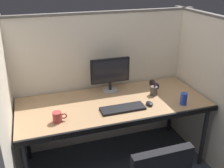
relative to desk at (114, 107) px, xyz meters
The scene contains 11 objects.
cubicle_partition_rear 0.47m from the desk, 90.00° to the left, with size 2.21×0.06×1.57m.
cubicle_partition_left 1.00m from the desk, behind, with size 0.06×1.41×1.57m.
cubicle_partition_right 1.00m from the desk, ahead, with size 0.06×1.41×1.57m.
desk is the anchor object (origin of this frame).
monitor_center 0.39m from the desk, 79.77° to the left, with size 0.43×0.17×0.37m.
keyboard_main 0.17m from the desk, 76.22° to the right, with size 0.43×0.15×0.02m, color black.
computer_mouse 0.36m from the desk, 25.92° to the right, with size 0.06×0.10×0.04m.
soda_can 0.70m from the desk, 20.88° to the right, with size 0.07×0.07×0.12m, color #263FB2.
red_stapler 0.61m from the desk, 22.16° to the left, with size 0.04×0.15×0.06m, color black.
pen_cup 0.47m from the desk, ahead, with size 0.08×0.08×0.15m.
coffee_mug 0.62m from the desk, 162.62° to the right, with size 0.13×0.08×0.09m.
Camera 1 is at (-0.73, -1.87, 1.96)m, focal length 41.17 mm.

